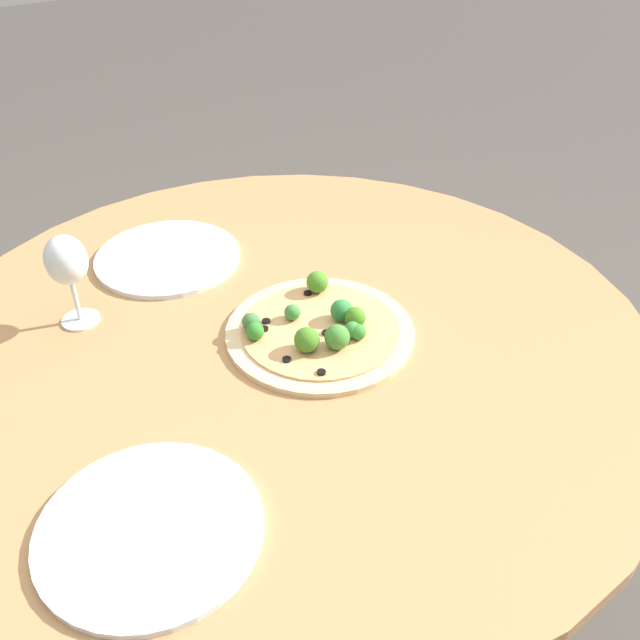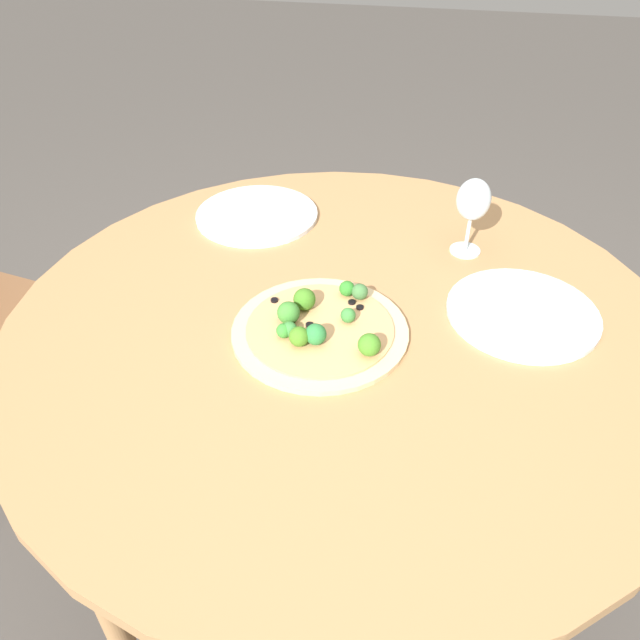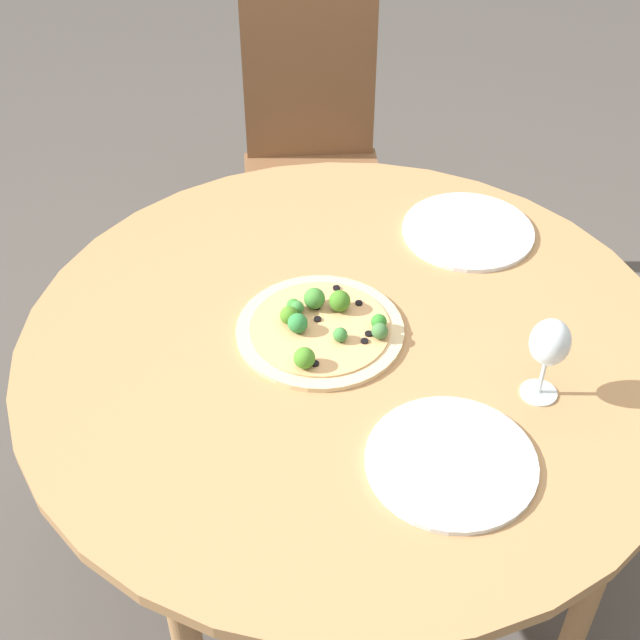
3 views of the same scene
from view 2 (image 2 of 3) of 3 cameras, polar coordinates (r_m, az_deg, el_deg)
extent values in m
plane|color=#4C4742|center=(1.70, 1.42, -19.66)|extent=(12.00, 12.00, 0.00)
cylinder|color=#A87A4C|center=(1.15, 1.98, -0.40)|extent=(1.23, 1.23, 0.03)
cylinder|color=#A87A4C|center=(1.69, 16.83, -3.64)|extent=(0.05, 0.05, 0.71)
cylinder|color=#A87A4C|center=(1.30, -19.66, -21.67)|extent=(0.05, 0.05, 0.71)
cylinder|color=#A87A4C|center=(1.75, -8.58, -0.50)|extent=(0.05, 0.05, 0.71)
cylinder|color=brown|center=(1.79, -25.97, -10.65)|extent=(0.04, 0.04, 0.39)
cylinder|color=brown|center=(1.94, -19.44, -3.94)|extent=(0.04, 0.04, 0.39)
cylinder|color=brown|center=(2.15, -26.52, -1.48)|extent=(0.04, 0.04, 0.39)
cylinder|color=#DBBC89|center=(1.10, 0.00, -1.01)|extent=(0.31, 0.31, 0.01)
cylinder|color=tan|center=(1.10, 0.00, -0.73)|extent=(0.26, 0.26, 0.00)
sphere|color=#397E37|center=(1.07, -2.81, -0.85)|extent=(0.03, 0.03, 0.03)
sphere|color=#34812D|center=(1.07, -3.34, -0.98)|extent=(0.03, 0.03, 0.03)
sphere|color=#447B21|center=(1.05, -1.92, -1.52)|extent=(0.03, 0.03, 0.03)
sphere|color=#3D7E2F|center=(1.10, -2.90, 0.67)|extent=(0.04, 0.04, 0.04)
sphere|color=#3F7821|center=(1.13, -1.46, 1.82)|extent=(0.04, 0.04, 0.04)
sphere|color=#3E6E39|center=(1.16, 3.66, 2.60)|extent=(0.03, 0.03, 0.03)
sphere|color=#397C36|center=(1.10, 2.58, 0.44)|extent=(0.03, 0.03, 0.03)
sphere|color=#2C7939|center=(1.05, -0.40, -1.31)|extent=(0.04, 0.04, 0.04)
sphere|color=#2E7B27|center=(1.17, 2.38, 2.91)|extent=(0.03, 0.03, 0.03)
sphere|color=#427F24|center=(1.04, 4.53, -2.27)|extent=(0.04, 0.04, 0.04)
cylinder|color=black|center=(1.06, 4.69, -2.32)|extent=(0.01, 0.01, 0.00)
cylinder|color=black|center=(1.14, 3.67, 1.16)|extent=(0.01, 0.01, 0.00)
cylinder|color=black|center=(1.17, -1.26, 2.36)|extent=(0.01, 0.01, 0.00)
cylinder|color=black|center=(1.10, -0.96, -0.44)|extent=(0.01, 0.01, 0.00)
cylinder|color=black|center=(1.16, -4.19, 1.82)|extent=(0.01, 0.01, 0.00)
cylinder|color=black|center=(1.15, 2.93, 1.64)|extent=(0.01, 0.01, 0.00)
cylinder|color=black|center=(1.11, -2.57, 0.00)|extent=(0.01, 0.01, 0.00)
cylinder|color=silver|center=(1.36, 13.11, 6.22)|extent=(0.06, 0.06, 0.00)
cylinder|color=silver|center=(1.34, 13.35, 7.64)|extent=(0.01, 0.01, 0.07)
ellipsoid|color=silver|center=(1.30, 13.87, 10.66)|extent=(0.07, 0.07, 0.09)
cylinder|color=silver|center=(1.46, -5.79, 9.56)|extent=(0.28, 0.28, 0.01)
cylinder|color=silver|center=(1.20, 18.03, 0.63)|extent=(0.28, 0.28, 0.01)
camera|label=1|loc=(1.64, -30.60, 35.12)|focal=40.00mm
camera|label=3|loc=(1.22, 90.42, 25.14)|focal=50.00mm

